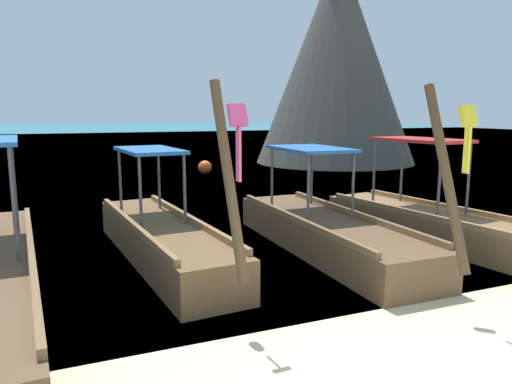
{
  "coord_description": "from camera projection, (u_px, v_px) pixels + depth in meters",
  "views": [
    {
      "loc": [
        -2.8,
        -2.27,
        2.47
      ],
      "look_at": [
        0.0,
        4.44,
        1.26
      ],
      "focal_mm": 33.69,
      "sensor_mm": 36.0,
      "label": 1
    }
  ],
  "objects": [
    {
      "name": "longtail_boat_pink_ribbon",
      "position": [
        163.0,
        239.0,
        8.05
      ],
      "size": [
        1.47,
        5.73,
        2.85
      ],
      "color": "brown",
      "rests_on": "ground"
    },
    {
      "name": "longtail_boat_yellow_ribbon",
      "position": [
        326.0,
        232.0,
        8.59
      ],
      "size": [
        1.35,
        5.84,
        2.83
      ],
      "color": "brown",
      "rests_on": "ground"
    },
    {
      "name": "sea_water",
      "position": [
        79.0,
        132.0,
        60.38
      ],
      "size": [
        120.0,
        120.0,
        0.0
      ],
      "primitive_type": "plane",
      "color": "#147A89",
      "rests_on": "ground"
    },
    {
      "name": "mooring_buoy_near",
      "position": [
        205.0,
        167.0,
        19.39
      ],
      "size": [
        0.55,
        0.55,
        0.55
      ],
      "color": "#EA5119",
      "rests_on": "sea_water"
    },
    {
      "name": "karst_rock",
      "position": [
        341.0,
        64.0,
        23.49
      ],
      "size": [
        8.7,
        7.77,
        10.09
      ],
      "color": "#47443D",
      "rests_on": "ground"
    },
    {
      "name": "longtail_boat_turquoise_ribbon",
      "position": [
        445.0,
        226.0,
        9.03
      ],
      "size": [
        1.83,
        6.16,
        2.46
      ],
      "color": "brown",
      "rests_on": "ground"
    }
  ]
}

